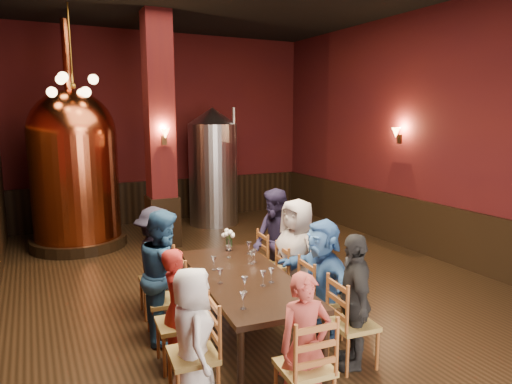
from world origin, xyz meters
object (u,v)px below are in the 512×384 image
person_0 (192,336)px  rose_vase (229,236)px  steel_vessel (213,167)px  person_1 (177,307)px  dining_table (244,281)px  person_2 (165,274)px  copper_kettle (74,167)px

person_0 → rose_vase: person_0 is taller
steel_vessel → person_1: bearing=-114.6°
dining_table → person_1: bearing=-158.8°
person_2 → person_1: bearing=-171.1°
copper_kettle → steel_vessel: bearing=10.4°
copper_kettle → rose_vase: size_ratio=14.06×
copper_kettle → steel_vessel: (3.09, 0.57, -0.20)m
person_0 → copper_kettle: bearing=13.5°
person_2 → copper_kettle: 4.55m
copper_kettle → steel_vessel: size_ratio=1.57×
person_0 → steel_vessel: steel_vessel is taller
person_2 → rose_vase: size_ratio=4.98×
person_2 → copper_kettle: bearing=21.0°
dining_table → person_0: person_0 is taller
dining_table → person_0: size_ratio=1.94×
person_2 → steel_vessel: 5.65m
steel_vessel → rose_vase: 4.69m
dining_table → person_2: size_ratio=1.62×
steel_vessel → dining_table: bearing=-107.6°
person_0 → person_2: bearing=4.1°
copper_kettle → steel_vessel: copper_kettle is taller
person_1 → person_2: size_ratio=0.82×
rose_vase → steel_vessel: bearing=71.5°
person_1 → steel_vessel: size_ratio=0.46×
person_2 → steel_vessel: size_ratio=0.56×
dining_table → rose_vase: (0.24, 0.98, 0.26)m
person_1 → person_2: 0.67m
person_2 → rose_vase: bearing=-47.3°
copper_kettle → rose_vase: 4.23m
person_0 → copper_kettle: 5.86m
copper_kettle → rose_vase: (1.61, -3.86, -0.63)m
dining_table → copper_kettle: 5.11m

